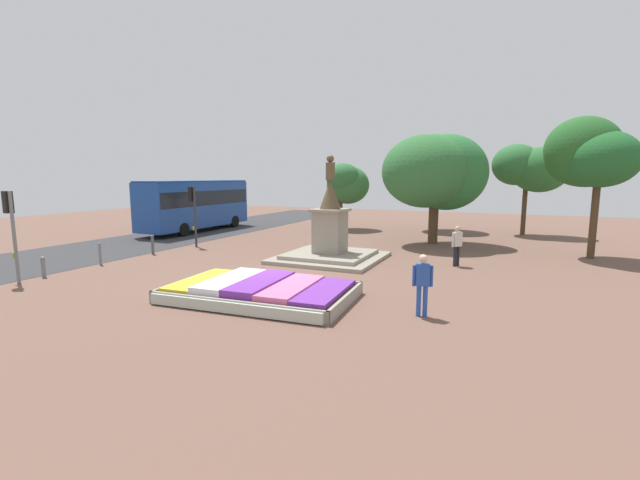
% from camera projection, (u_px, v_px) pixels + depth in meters
% --- Properties ---
extents(ground_plane, '(72.16, 72.16, 0.00)m').
position_uv_depth(ground_plane, '(265.00, 282.00, 16.04)').
color(ground_plane, brown).
extents(street_asphalt_strip, '(6.81, 63.14, 0.01)m').
position_uv_depth(street_asphalt_strip, '(55.00, 257.00, 20.89)').
color(street_asphalt_strip, '#333335').
rests_on(street_asphalt_strip, ground_plane).
extents(flower_planter, '(6.13, 3.95, 0.61)m').
position_uv_depth(flower_planter, '(260.00, 291.00, 13.79)').
color(flower_planter, '#38281C').
rests_on(flower_planter, ground_plane).
extents(statue_monument, '(4.74, 4.74, 4.91)m').
position_uv_depth(statue_monument, '(330.00, 239.00, 20.24)').
color(statue_monument, gray).
rests_on(statue_monument, ground_plane).
extents(traffic_light_near_crossing, '(0.42, 0.30, 3.40)m').
position_uv_depth(traffic_light_near_crossing, '(11.00, 220.00, 15.52)').
color(traffic_light_near_crossing, slate).
rests_on(traffic_light_near_crossing, ground_plane).
extents(traffic_light_mid_block, '(0.42, 0.30, 3.35)m').
position_uv_depth(traffic_light_mid_block, '(193.00, 206.00, 23.71)').
color(traffic_light_mid_block, '#2D2D33').
rests_on(traffic_light_mid_block, ground_plane).
extents(city_bus, '(2.46, 9.57, 3.63)m').
position_uv_depth(city_bus, '(196.00, 202.00, 30.76)').
color(city_bus, '#1E4799').
rests_on(city_bus, ground_plane).
extents(pedestrian_with_handbag, '(0.42, 0.45, 1.78)m').
position_uv_depth(pedestrian_with_handbag, '(457.00, 243.00, 18.69)').
color(pedestrian_with_handbag, black).
rests_on(pedestrian_with_handbag, ground_plane).
extents(pedestrian_near_planter, '(0.55, 0.32, 1.78)m').
position_uv_depth(pedestrian_near_planter, '(423.00, 281.00, 11.92)').
color(pedestrian_near_planter, '#264CA5').
rests_on(pedestrian_near_planter, ground_plane).
extents(kerb_bollard_mid_a, '(0.17, 0.17, 0.83)m').
position_uv_depth(kerb_bollard_mid_a, '(43.00, 266.00, 16.70)').
color(kerb_bollard_mid_a, slate).
rests_on(kerb_bollard_mid_a, ground_plane).
extents(kerb_bollard_mid_b, '(0.13, 0.13, 1.02)m').
position_uv_depth(kerb_bollard_mid_b, '(100.00, 253.00, 19.03)').
color(kerb_bollard_mid_b, slate).
rests_on(kerb_bollard_mid_b, ground_plane).
extents(kerb_bollard_north, '(0.16, 0.16, 1.00)m').
position_uv_depth(kerb_bollard_north, '(153.00, 244.00, 21.60)').
color(kerb_bollard_north, '#4C5156').
rests_on(kerb_bollard_north, ground_plane).
extents(park_tree_far_left, '(4.06, 3.85, 6.73)m').
position_uv_depth(park_tree_far_left, '(590.00, 155.00, 20.14)').
color(park_tree_far_left, '#4C3823').
rests_on(park_tree_far_left, ground_plane).
extents(park_tree_behind_statue, '(3.21, 3.26, 4.90)m').
position_uv_depth(park_tree_behind_statue, '(346.00, 183.00, 31.72)').
color(park_tree_behind_statue, '#4C3823').
rests_on(park_tree_behind_statue, ground_plane).
extents(park_tree_far_right, '(4.42, 4.18, 6.94)m').
position_uv_depth(park_tree_far_right, '(432.00, 160.00, 31.00)').
color(park_tree_far_right, brown).
rests_on(park_tree_far_right, ground_plane).
extents(park_tree_street_side, '(4.79, 3.20, 6.08)m').
position_uv_depth(park_tree_street_side, '(529.00, 168.00, 28.28)').
color(park_tree_street_side, '#4C3823').
rests_on(park_tree_street_side, ground_plane).
extents(park_tree_mid_canopy, '(5.77, 5.47, 6.32)m').
position_uv_depth(park_tree_mid_canopy, '(435.00, 172.00, 24.35)').
color(park_tree_mid_canopy, '#4C3823').
rests_on(park_tree_mid_canopy, ground_plane).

